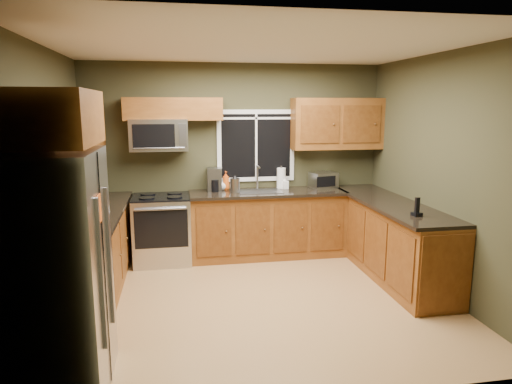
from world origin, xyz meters
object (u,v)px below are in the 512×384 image
object	(u,v)px
cordless_phone	(417,210)
kettle	(235,185)
soap_bottle_a	(226,180)
coffee_maker	(214,180)
range	(162,229)
microwave	(159,135)
toaster_oven	(323,180)
soap_bottle_c	(223,184)
paper_towel_roll	(281,178)
soap_bottle_b	(285,183)
refrigerator	(53,275)

from	to	relation	value
cordless_phone	kettle	bearing A→B (deg)	136.26
soap_bottle_a	coffee_maker	bearing A→B (deg)	-159.66
coffee_maker	range	bearing A→B (deg)	-167.06
microwave	soap_bottle_a	xyz separation A→B (m)	(0.90, 0.09, -0.66)
cordless_phone	soap_bottle_a	bearing A→B (deg)	134.03
microwave	soap_bottle_a	size ratio (longest dim) A/B	2.89
toaster_oven	soap_bottle_c	bearing A→B (deg)	176.73
microwave	cordless_phone	bearing A→B (deg)	-33.56
range	paper_towel_roll	distance (m)	1.82
soap_bottle_c	soap_bottle_a	bearing A→B (deg)	0.00
paper_towel_roll	soap_bottle_b	world-z (taller)	paper_towel_roll
refrigerator	toaster_oven	size ratio (longest dim) A/B	4.33
toaster_oven	coffee_maker	xyz separation A→B (m)	(-1.58, 0.02, 0.04)
soap_bottle_b	cordless_phone	distance (m)	2.11
soap_bottle_a	soap_bottle_c	bearing A→B (deg)	180.00
paper_towel_roll	soap_bottle_c	world-z (taller)	paper_towel_roll
microwave	kettle	distance (m)	1.22
range	microwave	bearing A→B (deg)	90.02
soap_bottle_b	soap_bottle_c	world-z (taller)	soap_bottle_b
coffee_maker	soap_bottle_b	distance (m)	1.02
toaster_oven	paper_towel_roll	distance (m)	0.62
soap_bottle_c	cordless_phone	size ratio (longest dim) A/B	0.75
refrigerator	toaster_oven	distance (m)	4.19
microwave	soap_bottle_b	distance (m)	1.89
paper_towel_roll	soap_bottle_a	distance (m)	0.80
coffee_maker	kettle	size ratio (longest dim) A/B	1.34
coffee_maker	cordless_phone	size ratio (longest dim) A/B	1.58
kettle	refrigerator	bearing A→B (deg)	-121.47
coffee_maker	paper_towel_roll	size ratio (longest dim) A/B	0.99
toaster_oven	refrigerator	bearing A→B (deg)	-135.83
toaster_oven	soap_bottle_a	xyz separation A→B (m)	(-1.41, 0.08, 0.02)
soap_bottle_c	paper_towel_roll	bearing A→B (deg)	-1.36
refrigerator	paper_towel_roll	bearing A→B (deg)	51.28
kettle	soap_bottle_a	world-z (taller)	soap_bottle_a
kettle	cordless_phone	distance (m)	2.44
coffee_maker	soap_bottle_a	xyz separation A→B (m)	(0.17, 0.06, -0.02)
toaster_oven	kettle	xyz separation A→B (m)	(-1.31, -0.16, -0.00)
toaster_oven	kettle	distance (m)	1.32
soap_bottle_a	soap_bottle_b	xyz separation A→B (m)	(0.85, -0.07, -0.05)
kettle	range	bearing A→B (deg)	179.42
kettle	soap_bottle_c	size ratio (longest dim) A/B	1.57
toaster_oven	range	bearing A→B (deg)	-176.36
toaster_oven	coffee_maker	world-z (taller)	coffee_maker
microwave	range	bearing A→B (deg)	-89.98
range	coffee_maker	bearing A→B (deg)	12.94
soap_bottle_b	kettle	bearing A→B (deg)	-167.52
toaster_oven	soap_bottle_a	distance (m)	1.42
microwave	cordless_phone	world-z (taller)	microwave
range	toaster_oven	size ratio (longest dim) A/B	2.26
soap_bottle_c	cordless_phone	distance (m)	2.71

